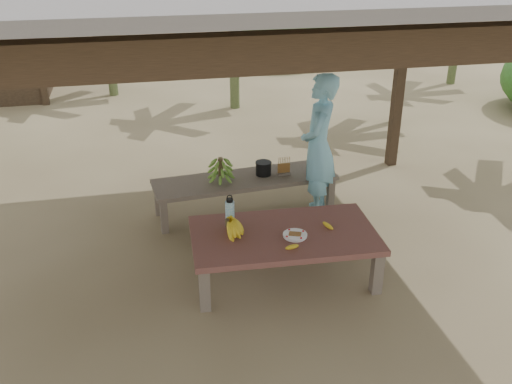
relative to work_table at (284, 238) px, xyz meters
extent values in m
plane|color=brown|center=(-0.51, 0.20, -0.43)|extent=(80.00, 80.00, 0.00)
cube|color=black|center=(2.29, 2.50, 0.92)|extent=(0.13, 0.13, 2.70)
cube|color=black|center=(-0.51, -2.10, 2.27)|extent=(5.80, 0.14, 0.18)
cube|color=brown|center=(-0.84, -0.38, -0.21)|extent=(0.10, 0.10, 0.44)
cube|color=brown|center=(0.80, -0.46, -0.21)|extent=(0.10, 0.10, 0.44)
cube|color=brown|center=(-0.80, 0.46, -0.21)|extent=(0.10, 0.10, 0.44)
cube|color=brown|center=(0.84, 0.38, -0.21)|extent=(0.10, 0.10, 0.44)
cube|color=maroon|center=(0.00, 0.00, 0.04)|extent=(1.84, 1.08, 0.06)
cube|color=brown|center=(-1.10, 1.15, -0.23)|extent=(0.09, 0.09, 0.40)
cube|color=brown|center=(0.95, 1.33, -0.23)|extent=(0.09, 0.09, 0.40)
cube|color=brown|center=(-1.14, 1.60, -0.23)|extent=(0.09, 0.09, 0.40)
cube|color=brown|center=(0.91, 1.79, -0.23)|extent=(0.09, 0.09, 0.40)
cube|color=brown|center=(-0.10, 1.47, -0.01)|extent=(2.25, 0.80, 0.05)
cylinder|color=white|center=(0.08, -0.10, 0.07)|extent=(0.22, 0.22, 0.01)
cylinder|color=white|center=(0.08, -0.10, 0.09)|extent=(0.24, 0.24, 0.02)
cube|color=brown|center=(0.08, -0.10, 0.09)|extent=(0.14, 0.12, 0.02)
ellipsoid|color=yellow|center=(0.00, -0.31, 0.09)|extent=(0.17, 0.10, 0.04)
ellipsoid|color=yellow|center=(0.45, 0.01, 0.09)|extent=(0.10, 0.15, 0.04)
cylinder|color=#40A2C8|center=(-0.49, 0.27, 0.20)|extent=(0.09, 0.09, 0.26)
cylinder|color=black|center=(-0.49, 0.27, 0.34)|extent=(0.07, 0.07, 0.03)
torus|color=black|center=(-0.49, 0.27, 0.37)|extent=(0.06, 0.01, 0.06)
cylinder|color=black|center=(0.14, 1.52, 0.09)|extent=(0.19, 0.19, 0.16)
imported|color=#6CB2CD|center=(0.74, 1.26, 0.43)|extent=(0.65, 0.75, 1.73)
cylinder|color=#596638|center=(3.16, 4.28, 0.99)|extent=(0.18, 0.18, 2.84)
cylinder|color=#596638|center=(0.54, 5.74, 1.03)|extent=(0.18, 0.18, 2.93)
cylinder|color=#596638|center=(-1.73, 7.12, 0.99)|extent=(0.18, 0.18, 2.86)
cylinder|color=#596638|center=(5.50, 6.50, 1.01)|extent=(0.18, 0.18, 2.89)
camera|label=1|loc=(-1.28, -4.67, 2.82)|focal=40.00mm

